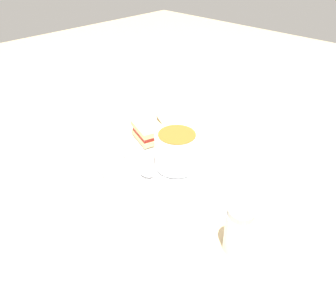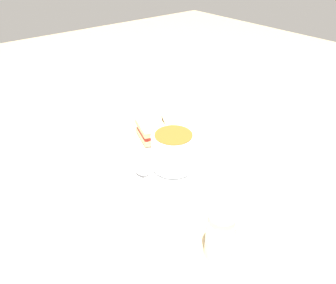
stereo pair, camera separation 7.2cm
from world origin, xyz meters
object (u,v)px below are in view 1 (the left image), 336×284
Objects in this scene: soup_bowl at (177,150)px; salt_shaker at (239,230)px; spoon at (144,171)px; sandwich_half_near at (173,128)px; sandwich_half_far at (149,132)px.

soup_bowl reaches higher than salt_shaker.
spoon is at bearing 86.72° from salt_shaker.
sandwich_half_near is 1.15× the size of salt_shaker.
salt_shaker is (-0.01, -0.23, 0.02)m from spoon.
salt_shaker is at bearing -118.96° from sandwich_half_near.
sandwich_half_near reaches higher than spoon.
salt_shaker reaches higher than sandwich_half_far.
sandwich_half_near is at bearing -26.62° from sandwich_half_far.
soup_bowl is 0.13m from sandwich_half_far.
soup_bowl reaches higher than sandwich_half_far.
soup_bowl is 0.08m from spoon.
sandwich_half_near is 1.04× the size of sandwich_half_far.
salt_shaker reaches higher than sandwich_half_near.
salt_shaker is at bearing 3.66° from spoon.
soup_bowl is at bearing 71.64° from spoon.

